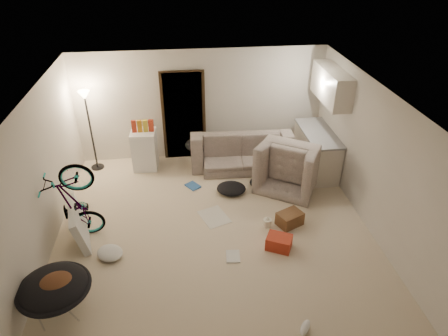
{
  "coord_description": "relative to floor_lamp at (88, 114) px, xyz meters",
  "views": [
    {
      "loc": [
        -0.48,
        -5.37,
        4.63
      ],
      "look_at": [
        0.23,
        0.6,
        1.02
      ],
      "focal_mm": 32.0,
      "sensor_mm": 36.0,
      "label": 1
    }
  ],
  "objects": [
    {
      "name": "floor",
      "position": [
        2.4,
        -2.65,
        -1.32
      ],
      "size": [
        5.5,
        6.0,
        0.02
      ],
      "primitive_type": "cube",
      "color": "beige",
      "rests_on": "ground"
    },
    {
      "name": "ceiling",
      "position": [
        2.4,
        -2.65,
        1.2
      ],
      "size": [
        5.5,
        6.0,
        0.02
      ],
      "primitive_type": "cube",
      "color": "white",
      "rests_on": "wall_back"
    },
    {
      "name": "wall_back",
      "position": [
        2.4,
        0.36,
        -0.06
      ],
      "size": [
        5.5,
        0.02,
        2.5
      ],
      "primitive_type": "cube",
      "color": "beige",
      "rests_on": "floor"
    },
    {
      "name": "wall_left",
      "position": [
        -0.36,
        -2.65,
        -0.06
      ],
      "size": [
        0.02,
        6.0,
        2.5
      ],
      "primitive_type": "cube",
      "color": "beige",
      "rests_on": "floor"
    },
    {
      "name": "wall_right",
      "position": [
        5.16,
        -2.65,
        -0.06
      ],
      "size": [
        0.02,
        6.0,
        2.5
      ],
      "primitive_type": "cube",
      "color": "beige",
      "rests_on": "floor"
    },
    {
      "name": "doorway",
      "position": [
        2.0,
        0.32,
        -0.29
      ],
      "size": [
        0.85,
        0.1,
        2.04
      ],
      "primitive_type": "cube",
      "color": "black",
      "rests_on": "floor"
    },
    {
      "name": "door_trim",
      "position": [
        2.0,
        0.29,
        -0.29
      ],
      "size": [
        0.97,
        0.04,
        2.1
      ],
      "primitive_type": "cube",
      "color": "#302010",
      "rests_on": "floor"
    },
    {
      "name": "floor_lamp",
      "position": [
        0.0,
        0.0,
        0.0
      ],
      "size": [
        0.28,
        0.28,
        1.81
      ],
      "color": "black",
      "rests_on": "floor"
    },
    {
      "name": "kitchen_counter",
      "position": [
        4.83,
        -0.65,
        -0.87
      ],
      "size": [
        0.6,
        1.5,
        0.88
      ],
      "primitive_type": "cube",
      "color": "beige",
      "rests_on": "floor"
    },
    {
      "name": "counter_top",
      "position": [
        4.83,
        -0.65,
        -0.41
      ],
      "size": [
        0.64,
        1.54,
        0.04
      ],
      "primitive_type": "cube",
      "color": "gray",
      "rests_on": "kitchen_counter"
    },
    {
      "name": "kitchen_uppers",
      "position": [
        4.96,
        -0.65,
        0.64
      ],
      "size": [
        0.38,
        1.4,
        0.65
      ],
      "primitive_type": "cube",
      "color": "beige",
      "rests_on": "wall_right"
    },
    {
      "name": "sofa",
      "position": [
        3.22,
        -0.2,
        -0.98
      ],
      "size": [
        2.24,
        0.96,
        0.64
      ],
      "primitive_type": "imported",
      "rotation": [
        0.0,
        0.0,
        3.1
      ],
      "color": "#3D453D",
      "rests_on": "floor"
    },
    {
      "name": "armchair",
      "position": [
        4.17,
        -1.11,
        -0.92
      ],
      "size": [
        1.55,
        1.5,
        0.77
      ],
      "primitive_type": "imported",
      "rotation": [
        0.0,
        0.0,
        2.57
      ],
      "color": "#3D453D",
      "rests_on": "floor"
    },
    {
      "name": "bicycle",
      "position": [
        0.1,
        -2.42,
        -0.89
      ],
      "size": [
        1.62,
        0.76,
        0.92
      ],
      "primitive_type": "imported",
      "rotation": [
        0.0,
        -0.17,
        1.62
      ],
      "color": "black",
      "rests_on": "floor"
    },
    {
      "name": "mini_fridge",
      "position": [
        1.1,
        -0.1,
        -0.86
      ],
      "size": [
        0.55,
        0.55,
        0.89
      ],
      "primitive_type": "cube",
      "rotation": [
        0.0,
        0.0,
        -0.06
      ],
      "color": "white",
      "rests_on": "floor"
    },
    {
      "name": "snack_box_0",
      "position": [
        0.93,
        -0.1,
        -0.31
      ],
      "size": [
        0.1,
        0.07,
        0.3
      ],
      "primitive_type": "cube",
      "rotation": [
        0.0,
        0.0,
        0.02
      ],
      "color": "#A82E19",
      "rests_on": "mini_fridge"
    },
    {
      "name": "snack_box_1",
      "position": [
        1.05,
        -0.1,
        -0.31
      ],
      "size": [
        0.11,
        0.08,
        0.3
      ],
      "primitive_type": "cube",
      "rotation": [
        0.0,
        0.0,
        0.1
      ],
      "color": "orange",
      "rests_on": "mini_fridge"
    },
    {
      "name": "snack_box_2",
      "position": [
        1.17,
        -0.1,
        -0.31
      ],
      "size": [
        0.11,
        0.09,
        0.3
      ],
      "primitive_type": "cube",
      "rotation": [
        0.0,
        0.0,
        0.19
      ],
      "color": "gold",
      "rests_on": "mini_fridge"
    },
    {
      "name": "snack_box_3",
      "position": [
        1.29,
        -0.1,
        -0.31
      ],
      "size": [
        0.11,
        0.09,
        0.3
      ],
      "primitive_type": "cube",
      "rotation": [
        0.0,
        0.0,
        -0.23
      ],
      "color": "#A82E19",
      "rests_on": "mini_fridge"
    },
    {
      "name": "saucer_chair",
      "position": [
        0.1,
        -4.02,
        -0.89
      ],
      "size": [
        0.98,
        0.98,
        0.7
      ],
      "color": "silver",
      "rests_on": "floor"
    },
    {
      "name": "hoodie",
      "position": [
        0.15,
        -4.05,
        -0.69
      ],
      "size": [
        0.59,
        0.54,
        0.22
      ],
      "primitive_type": "ellipsoid",
      "rotation": [
        0.0,
        0.0,
        0.35
      ],
      "color": "brown",
      "rests_on": "saucer_chair"
    },
    {
      "name": "sofa_drape",
      "position": [
        2.27,
        -0.2,
        -0.77
      ],
      "size": [
        0.6,
        0.51,
        0.28
      ],
      "primitive_type": "ellipsoid",
      "rotation": [
        0.0,
        0.0,
        -0.09
      ],
      "color": "black",
      "rests_on": "sofa"
    },
    {
      "name": "tv_box",
      "position": [
        0.1,
        -2.44,
        -0.98
      ],
      "size": [
        0.47,
        1.02,
        0.66
      ],
      "primitive_type": "cube",
      "rotation": [
        0.0,
        -0.21,
        0.23
      ],
      "color": "silver",
      "rests_on": "floor"
    },
    {
      "name": "drink_case_a",
      "position": [
        3.78,
        -2.48,
        -1.18
      ],
      "size": [
        0.53,
        0.47,
        0.25
      ],
      "primitive_type": "cube",
      "rotation": [
        0.0,
        0.0,
        0.45
      ],
      "color": "brown",
      "rests_on": "floor"
    },
    {
      "name": "drink_case_b",
      "position": [
        3.44,
        -3.07,
        -1.19
      ],
      "size": [
        0.5,
        0.45,
        0.24
      ],
      "primitive_type": "cube",
      "rotation": [
        0.0,
        0.0,
        -0.46
      ],
      "color": "#A82E19",
      "rests_on": "floor"
    },
    {
      "name": "juicer",
      "position": [
        3.37,
        -2.48,
        -1.22
      ],
      "size": [
        0.15,
        0.15,
        0.22
      ],
      "color": "silver",
      "rests_on": "floor"
    },
    {
      "name": "newspaper",
      "position": [
        2.44,
        -2.1,
        -1.3
      ],
      "size": [
        0.63,
        0.71,
        0.01
      ],
      "primitive_type": "cube",
      "rotation": [
        0.0,
        0.0,
        0.36
      ],
      "color": "silver",
      "rests_on": "floor"
    },
    {
      "name": "book_blue",
      "position": [
        2.09,
        -1.03,
        -1.29
      ],
      "size": [
        0.35,
        0.37,
        0.03
      ],
      "primitive_type": "cube",
      "rotation": [
        0.0,
        0.0,
        0.61
      ],
      "color": "#2D5DA5",
      "rests_on": "floor"
    },
    {
      "name": "book_white",
      "position": [
        2.64,
        -3.2,
        -1.29
      ],
      "size": [
        0.25,
        0.31,
        0.03
      ],
      "primitive_type": "cube",
      "rotation": [
        0.0,
        0.0,
        -0.09
      ],
      "color": "silver",
      "rests_on": "floor"
    },
    {
      "name": "shoe_0",
      "position": [
        3.17,
        -0.15,
        -1.26
      ],
      "size": [
        0.27,
        0.22,
        0.09
      ],
      "primitive_type": "ellipsoid",
      "rotation": [
        0.0,
        0.0,
        0.55
      ],
      "color": "#2D5DA5",
      "rests_on": "floor"
    },
    {
      "name": "shoe_1",
      "position": [
        2.51,
        -0.1,
        -1.25
      ],
      "size": [
        0.29,
        0.31,
        0.11
      ],
      "primitive_type": "ellipsoid",
      "rotation": [
        0.0,
        0.0,
        -0.87
      ],
      "color": "slate",
      "rests_on": "floor"
    },
    {
      "name": "shoe_4",
      "position": [
        3.41,
        -4.7,
        -1.26
      ],
      "size": [
        0.25,
        0.29,
        0.1
      ],
      "primitive_type": "ellipsoid",
      "rotation": [
        0.0,
        0.0,
        0.97
      ],
      "color": "white",
      "rests_on": "floor"
    },
    {
      "name": "clothes_lump_a",
      "position": [
        2.86,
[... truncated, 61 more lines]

